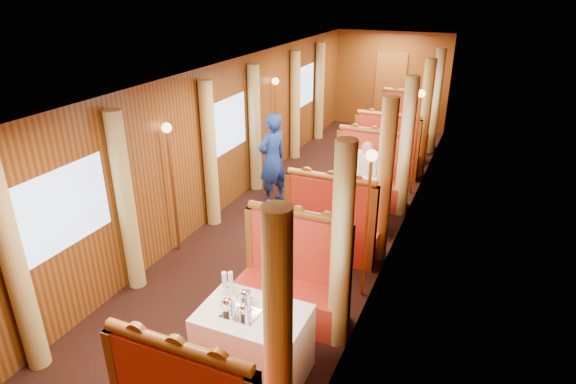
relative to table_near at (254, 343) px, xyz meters
The scene contains 47 objects.
floor 3.60m from the table_near, 102.09° to the left, with size 3.00×12.00×0.01m, color black, non-canonical shape.
ceiling 4.16m from the table_near, 102.09° to the left, with size 3.00×12.00×0.01m, color silver, non-canonical shape.
wall_far 9.57m from the table_near, 94.51° to the left, with size 3.00×2.50×0.01m, color brown, non-canonical shape.
wall_left 4.25m from the table_near, 122.74° to the left, with size 12.00×2.50×0.01m, color brown, non-canonical shape.
wall_right 3.68m from the table_near, 77.91° to the left, with size 12.00×2.50×0.01m, color brown, non-canonical shape.
doorway_far 9.52m from the table_near, 94.53° to the left, with size 0.80×0.04×2.00m, color #915521.
table_near is the anchor object (origin of this frame).
banquette_near_aft 1.02m from the table_near, 90.00° to the left, with size 1.30×0.55×1.34m.
table_mid 3.50m from the table_near, 90.00° to the left, with size 1.05×0.72×0.75m, color white.
banquette_mid_fwd 2.49m from the table_near, 90.00° to the left, with size 1.30×0.55×1.34m.
banquette_mid_aft 4.51m from the table_near, 90.00° to the left, with size 1.30×0.55×1.34m.
table_far 7.00m from the table_near, 90.00° to the left, with size 1.05×0.72×0.75m, color white.
banquette_far_fwd 5.99m from the table_near, 90.00° to the left, with size 1.30×0.55×1.34m.
banquette_far_aft 8.01m from the table_near, 90.00° to the left, with size 1.30×0.55×1.34m.
tea_tray 0.40m from the table_near, 142.88° to the right, with size 0.34×0.26×0.01m, color silver.
teapot_left 0.50m from the table_near, 153.92° to the right, with size 0.17×0.13×0.14m, color silver, non-canonical shape.
teapot_right 0.45m from the table_near, 111.69° to the right, with size 0.15×0.11×0.12m, color silver, non-canonical shape.
teapot_back 0.47m from the table_near, 143.47° to the left, with size 0.17×0.13×0.14m, color silver, non-canonical shape.
fruit_plate 0.54m from the table_near, 23.19° to the right, with size 0.24×0.24×0.05m.
cup_inboard 0.64m from the table_near, 158.45° to the left, with size 0.08×0.08×0.26m.
cup_outboard 0.61m from the table_near, 151.53° to the left, with size 0.08×0.08×0.26m.
rose_vase_mid 3.52m from the table_near, 90.61° to the left, with size 0.06×0.06×0.36m.
rose_vase_far 7.04m from the table_near, 89.86° to the left, with size 0.06×0.06×0.36m.
window_left_near 2.48m from the table_near, behind, with size 1.20×0.90×0.01m, color #8EADD6, non-canonical shape.
curtain_left_near_a 2.41m from the table_near, 159.89° to the right, with size 0.22×0.22×2.35m, color tan.
curtain_left_near_b 2.41m from the table_near, 159.89° to the left, with size 0.22×0.22×2.35m, color tan.
window_right_near 1.30m from the table_near, ahead, with size 1.20×0.90×0.01m, color #8EADD6, non-canonical shape.
curtain_right_near_a 1.28m from the table_near, 51.07° to the right, with size 0.22×0.22×2.35m, color tan.
curtain_right_near_b 1.28m from the table_near, 51.07° to the left, with size 0.22×0.22×2.35m, color tan.
window_left_mid 4.29m from the table_near, 122.56° to the left, with size 1.20×0.90×0.01m, color #8EADD6, non-canonical shape.
curtain_left_mid_a 3.55m from the table_near, 128.06° to the left, with size 0.22×0.22×2.35m, color tan.
curtain_left_mid_b 4.85m from the table_near, 116.46° to the left, with size 0.22×0.22×2.35m, color tan.
window_right_mid 3.73m from the table_near, 78.14° to the left, with size 1.20×0.90×0.01m, color #8EADD6, non-canonical shape.
curtain_right_mid_a 2.90m from the table_near, 76.96° to the left, with size 0.22×0.22×2.35m, color tan.
curtain_right_mid_b 4.40m from the table_near, 81.63° to the left, with size 0.22×0.22×2.35m, color tan.
window_left_far 7.43m from the table_near, 107.71° to the left, with size 1.20×0.90×0.01m, color #8EADD6, non-canonical shape.
curtain_left_far_a 6.62m from the table_near, 108.90° to the left, with size 0.22×0.22×2.35m, color tan.
curtain_left_far_b 8.11m from the table_near, 105.31° to the left, with size 0.22×0.22×2.35m, color tan.
window_right_far 7.12m from the table_near, 84.01° to the left, with size 1.20×0.90×0.01m, color #8EADD6, non-canonical shape.
curtain_right_far_a 6.30m from the table_near, 84.22° to the left, with size 0.22×0.22×2.35m, color tan.
curtain_right_far_b 7.85m from the table_near, 85.37° to the left, with size 0.22×0.22×2.35m, color tan.
sconce_left_fore 2.95m from the table_near, 140.86° to the left, with size 0.14×0.14×1.95m.
sconce_right_fore 2.12m from the table_near, 69.62° to the left, with size 0.14×0.14×1.95m.
sconce_left_aft 5.76m from the table_near, 112.27° to the left, with size 0.14×0.14×1.95m.
sconce_right_aft 5.39m from the table_near, 82.94° to the left, with size 0.14×0.14×1.95m.
steward 4.15m from the table_near, 112.29° to the left, with size 0.60×0.39×1.65m, color navy.
passenger 4.24m from the table_near, 90.00° to the left, with size 0.40×0.44×0.76m.
Camera 1 is at (2.56, -6.83, 3.70)m, focal length 30.00 mm.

